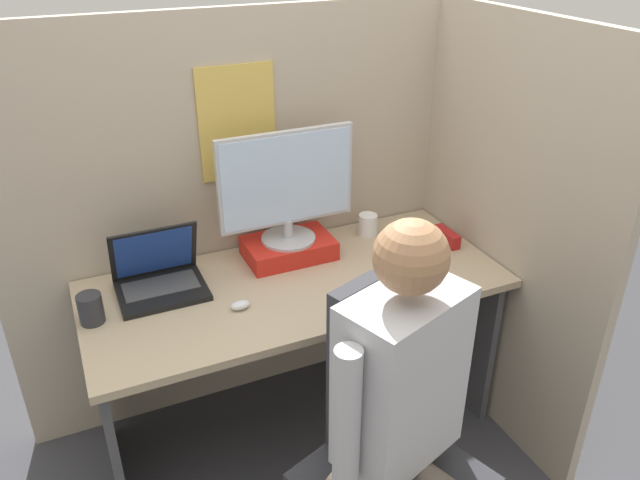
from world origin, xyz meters
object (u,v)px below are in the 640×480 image
object	(u,v)px
monitor	(287,185)
stapler	(447,237)
laptop	(160,278)
person	(403,420)
carrot_toy	(401,293)
coffee_mug	(368,225)
pen_cup	(91,309)
office_chair	(388,436)
paper_box	(289,248)

from	to	relation	value
monitor	stapler	distance (m)	0.71
laptop	stapler	bearing A→B (deg)	-6.07
monitor	person	size ratio (longest dim) A/B	0.41
carrot_toy	coffee_mug	xyz separation A→B (m)	(0.12, 0.48, 0.03)
pen_cup	person	bearing A→B (deg)	-50.64
monitor	carrot_toy	xyz separation A→B (m)	(0.25, -0.44, -0.29)
stapler	coffee_mug	world-z (taller)	coffee_mug
office_chair	coffee_mug	distance (m)	0.98
laptop	person	world-z (taller)	person
laptop	stapler	size ratio (longest dim) A/B	2.18
paper_box	coffee_mug	distance (m)	0.38
coffee_mug	pen_cup	size ratio (longest dim) A/B	0.86
monitor	person	xyz separation A→B (m)	(-0.07, -0.99, -0.27)
coffee_mug	person	bearing A→B (deg)	-113.27
laptop	carrot_toy	world-z (taller)	laptop
monitor	office_chair	world-z (taller)	monitor
carrot_toy	paper_box	bearing A→B (deg)	119.64
stapler	coffee_mug	size ratio (longest dim) A/B	1.58
paper_box	person	size ratio (longest dim) A/B	0.26
laptop	pen_cup	distance (m)	0.27
laptop	office_chair	distance (m)	0.97
pen_cup	paper_box	bearing A→B (deg)	10.78
monitor	coffee_mug	bearing A→B (deg)	5.88
stapler	carrot_toy	xyz separation A→B (m)	(-0.38, -0.28, -0.01)
monitor	office_chair	size ratio (longest dim) A/B	0.52
laptop	person	distance (m)	1.04
monitor	office_chair	xyz separation A→B (m)	(-0.01, -0.83, -0.50)
paper_box	laptop	world-z (taller)	laptop
office_chair	laptop	bearing A→B (deg)	122.30
paper_box	office_chair	xyz separation A→B (m)	(-0.01, -0.83, -0.23)
paper_box	carrot_toy	bearing A→B (deg)	-60.36
laptop	paper_box	bearing A→B (deg)	4.48
paper_box	laptop	distance (m)	0.51
coffee_mug	pen_cup	xyz separation A→B (m)	(-1.13, -0.19, 0.01)
office_chair	paper_box	bearing A→B (deg)	89.12
laptop	office_chair	world-z (taller)	office_chair
stapler	pen_cup	size ratio (longest dim) A/B	1.36
paper_box	coffee_mug	bearing A→B (deg)	6.30
monitor	coffee_mug	world-z (taller)	monitor
person	coffee_mug	xyz separation A→B (m)	(0.44, 1.03, 0.01)
paper_box	monitor	bearing A→B (deg)	90.00
paper_box	carrot_toy	distance (m)	0.51
stapler	coffee_mug	bearing A→B (deg)	141.81
monitor	paper_box	bearing A→B (deg)	-90.00
stapler	person	world-z (taller)	person
monitor	laptop	distance (m)	0.57
monitor	stapler	world-z (taller)	monitor
monitor	pen_cup	xyz separation A→B (m)	(-0.76, -0.15, -0.25)
carrot_toy	office_chair	xyz separation A→B (m)	(-0.26, -0.39, -0.21)
carrot_toy	person	distance (m)	0.63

